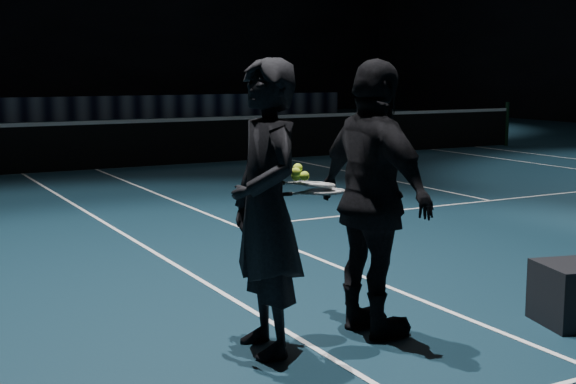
# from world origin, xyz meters

# --- Properties ---
(floor) EXTENTS (36.00, 36.00, 0.00)m
(floor) POSITION_xyz_m (0.00, 0.00, 0.00)
(floor) COLOR #0D2230
(floor) RESTS_ON ground
(court_lines) EXTENTS (10.98, 23.78, 0.01)m
(court_lines) POSITION_xyz_m (0.00, 0.00, 0.00)
(court_lines) COLOR white
(court_lines) RESTS_ON floor
(net_post_right) EXTENTS (0.10, 0.10, 1.10)m
(net_post_right) POSITION_xyz_m (6.40, 0.00, 0.55)
(net_post_right) COLOR black
(net_post_right) RESTS_ON floor
(net_mesh) EXTENTS (12.80, 0.02, 0.86)m
(net_mesh) POSITION_xyz_m (0.00, 0.00, 0.45)
(net_mesh) COLOR black
(net_mesh) RESTS_ON floor
(net_tape) EXTENTS (12.80, 0.03, 0.07)m
(net_tape) POSITION_xyz_m (0.00, 0.00, 0.92)
(net_tape) COLOR white
(net_tape) RESTS_ON net_mesh
(sponsor_backdrop) EXTENTS (22.00, 0.15, 0.90)m
(sponsor_backdrop) POSITION_xyz_m (0.00, 15.50, 0.45)
(sponsor_backdrop) COLOR black
(sponsor_backdrop) RESTS_ON floor
(player_a) EXTENTS (0.53, 0.76, 2.00)m
(player_a) POSITION_xyz_m (-5.80, -10.48, 1.00)
(player_a) COLOR black
(player_a) RESTS_ON floor
(player_b) EXTENTS (0.57, 1.20, 2.00)m
(player_b) POSITION_xyz_m (-4.95, -10.53, 1.00)
(player_b) COLOR black
(player_b) RESTS_ON floor
(racket_lower) EXTENTS (0.69, 0.26, 0.03)m
(racket_lower) POSITION_xyz_m (-5.35, -10.50, 1.08)
(racket_lower) COLOR black
(racket_lower) RESTS_ON player_a
(racket_upper) EXTENTS (0.68, 0.23, 0.10)m
(racket_upper) POSITION_xyz_m (-5.40, -10.46, 1.13)
(racket_upper) COLOR black
(racket_upper) RESTS_ON player_b
(tennis_balls) EXTENTS (0.12, 0.10, 0.12)m
(tennis_balls) POSITION_xyz_m (-5.55, -10.49, 1.22)
(tennis_balls) COLOR #96C72A
(tennis_balls) RESTS_ON racket_upper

